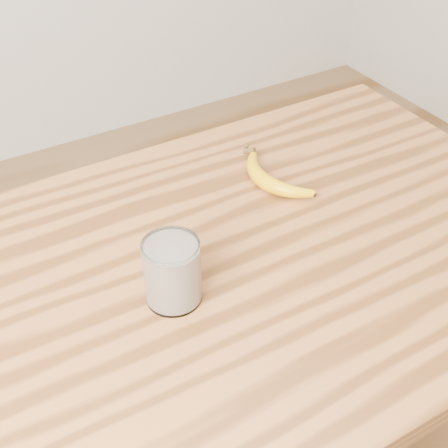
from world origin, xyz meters
TOP-DOWN VIEW (x-y plane):
  - table at (0.00, 0.00)m, footprint 1.20×0.80m
  - smoothie_glass at (-0.16, -0.03)m, footprint 0.09×0.09m
  - banana at (0.13, 0.15)m, footprint 0.13×0.27m

SIDE VIEW (x-z plane):
  - table at x=0.00m, z-range 0.32..1.22m
  - banana at x=0.13m, z-range 0.90..0.93m
  - smoothie_glass at x=-0.16m, z-range 0.90..1.01m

